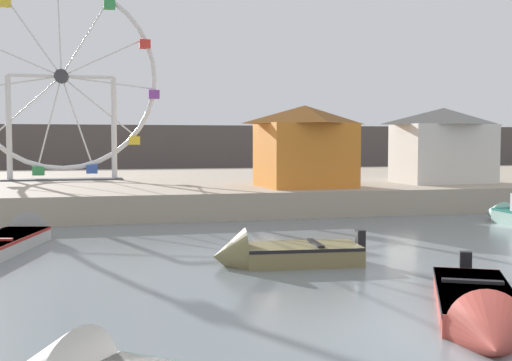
# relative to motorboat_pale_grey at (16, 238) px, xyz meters

# --- Properties ---
(ground_plane) EXTENTS (240.00, 240.00, 0.00)m
(ground_plane) POSITION_rel_motorboat_pale_grey_xyz_m (7.67, -11.03, -0.22)
(ground_plane) COLOR slate
(quay_promenade) EXTENTS (110.00, 22.55, 1.04)m
(quay_promenade) POSITION_rel_motorboat_pale_grey_xyz_m (7.67, 15.22, 0.30)
(quay_promenade) COLOR tan
(quay_promenade) RESTS_ON ground_plane
(distant_town_skyline) EXTENTS (140.00, 3.00, 4.40)m
(distant_town_skyline) POSITION_rel_motorboat_pale_grey_xyz_m (7.67, 36.10, 1.98)
(distant_town_skyline) COLOR #564C47
(distant_town_skyline) RESTS_ON ground_plane
(motorboat_pale_grey) EXTENTS (2.69, 5.96, 1.29)m
(motorboat_pale_grey) POSITION_rel_motorboat_pale_grey_xyz_m (0.00, 0.00, 0.00)
(motorboat_pale_grey) COLOR silver
(motorboat_pale_grey) RESTS_ON ground_plane
(motorboat_olive_wood) EXTENTS (3.84, 1.71, 1.36)m
(motorboat_olive_wood) POSITION_rel_motorboat_pale_grey_xyz_m (6.52, -4.64, 0.04)
(motorboat_olive_wood) COLOR olive
(motorboat_olive_wood) RESTS_ON ground_plane
(motorboat_faded_red) EXTENTS (3.36, 4.88, 1.23)m
(motorboat_faded_red) POSITION_rel_motorboat_pale_grey_xyz_m (8.46, -10.39, -0.01)
(motorboat_faded_red) COLOR #B24238
(motorboat_faded_red) RESTS_ON ground_plane
(ferris_wheel_white_frame) EXTENTS (9.77, 1.20, 10.03)m
(ferris_wheel_white_frame) POSITION_rel_motorboat_pale_grey_xyz_m (0.60, 14.31, 5.86)
(ferris_wheel_white_frame) COLOR silver
(ferris_wheel_white_frame) RESTS_ON quay_promenade
(carnival_booth_orange_canopy) EXTENTS (4.24, 3.97, 3.53)m
(carnival_booth_orange_canopy) POSITION_rel_motorboat_pale_grey_xyz_m (11.10, 6.90, 2.66)
(carnival_booth_orange_canopy) COLOR orange
(carnival_booth_orange_canopy) RESTS_ON quay_promenade
(carnival_booth_white_ticket) EXTENTS (4.94, 3.24, 3.56)m
(carnival_booth_white_ticket) POSITION_rel_motorboat_pale_grey_xyz_m (18.35, 7.85, 2.67)
(carnival_booth_white_ticket) COLOR silver
(carnival_booth_white_ticket) RESTS_ON quay_promenade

